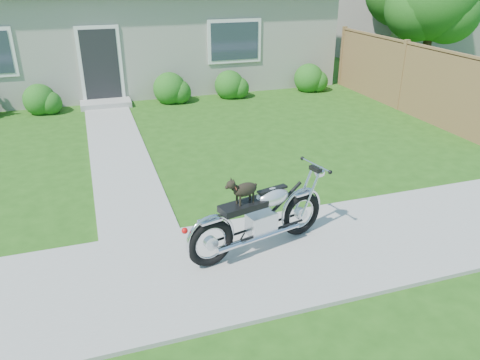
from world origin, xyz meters
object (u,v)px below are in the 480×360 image
object	(u,v)px
house	(137,16)
fence	(402,76)
tree_near	(439,1)
potted_plant_right	(180,89)
motorcycle_with_dog	(261,216)

from	to	relation	value
house	fence	world-z (taller)	house
house	tree_near	distance (m)	9.91
house	tree_near	size ratio (longest dim) A/B	3.04
fence	house	bearing A→B (deg)	135.26
fence	potted_plant_right	world-z (taller)	fence
fence	motorcycle_with_dog	distance (m)	8.35
fence	motorcycle_with_dog	world-z (taller)	fence
fence	tree_near	bearing A→B (deg)	40.19
house	potted_plant_right	bearing A→B (deg)	-79.31
fence	potted_plant_right	distance (m)	6.33
fence	motorcycle_with_dog	size ratio (longest dim) A/B	3.02
house	tree_near	xyz separation A→B (m)	(9.10, -3.88, 0.50)
house	fence	xyz separation A→B (m)	(6.30, -6.24, -1.22)
fence	potted_plant_right	bearing A→B (deg)	153.64
house	motorcycle_with_dog	bearing A→B (deg)	-89.66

